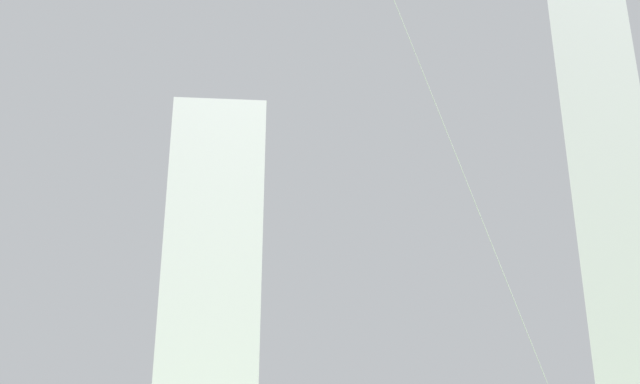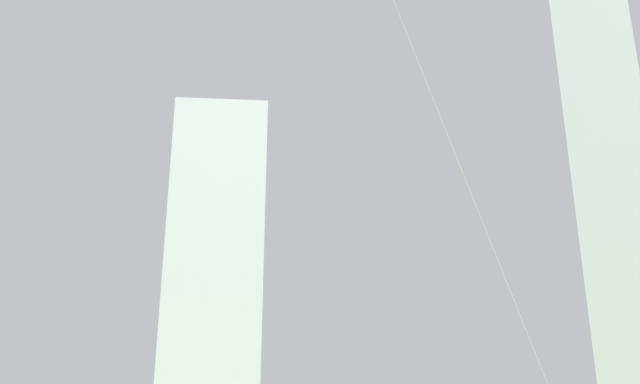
{
  "view_description": "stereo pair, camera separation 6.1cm",
  "coord_description": "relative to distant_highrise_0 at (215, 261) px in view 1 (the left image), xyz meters",
  "views": [
    {
      "loc": [
        6.29,
        -8.34,
        1.92
      ],
      "look_at": [
        2.48,
        12.08,
        8.89
      ],
      "focal_mm": 37.97,
      "sensor_mm": 36.0,
      "label": 1
    },
    {
      "loc": [
        6.35,
        -8.33,
        1.92
      ],
      "look_at": [
        2.48,
        12.08,
        8.89
      ],
      "focal_mm": 37.97,
      "sensor_mm": 36.0,
      "label": 2
    }
  ],
  "objects": [
    {
      "name": "distant_highrise_0",
      "position": [
        0.0,
        0.0,
        0.0
      ],
      "size": [
        25.7,
        24.56,
        71.84
      ],
      "primitive_type": "cube",
      "rotation": [
        0.0,
        0.0,
        0.27
      ],
      "color": "#A8A8AD",
      "rests_on": "ground"
    },
    {
      "name": "distant_highrise_1",
      "position": [
        84.82,
        -7.66,
        18.34
      ],
      "size": [
        18.34,
        21.28,
        108.52
      ],
      "primitive_type": "cube",
      "rotation": [
        0.0,
        0.0,
        -0.22
      ],
      "color": "#A8A8AD",
      "rests_on": "ground"
    }
  ]
}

